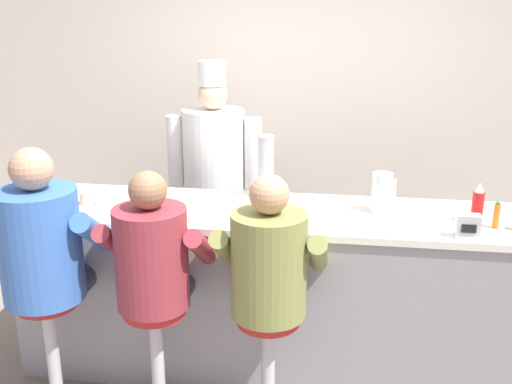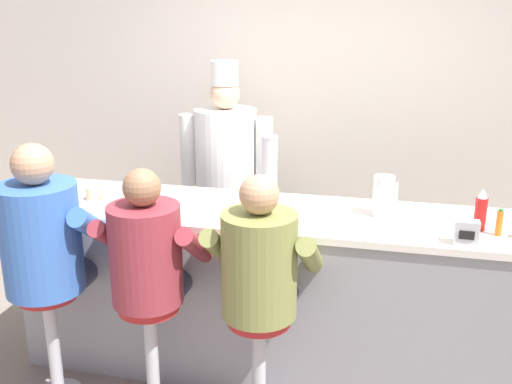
% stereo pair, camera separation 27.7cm
% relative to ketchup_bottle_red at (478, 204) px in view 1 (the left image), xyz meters
% --- Properties ---
extents(wall_back, '(10.00, 0.06, 2.70)m').
position_rel_ketchup_bottle_red_xyz_m(wall_back, '(-1.11, 1.56, 0.20)').
color(wall_back, beige).
rests_on(wall_back, ground_plane).
extents(diner_counter, '(3.11, 0.71, 1.04)m').
position_rel_ketchup_bottle_red_xyz_m(diner_counter, '(-1.11, 0.04, -0.63)').
color(diner_counter, gray).
rests_on(diner_counter, ground_plane).
extents(ketchup_bottle_red, '(0.06, 0.06, 0.23)m').
position_rel_ketchup_bottle_red_xyz_m(ketchup_bottle_red, '(0.00, 0.00, 0.00)').
color(ketchup_bottle_red, red).
rests_on(ketchup_bottle_red, diner_counter).
extents(hot_sauce_bottle_orange, '(0.03, 0.03, 0.15)m').
position_rel_ketchup_bottle_red_xyz_m(hot_sauce_bottle_orange, '(0.09, -0.07, -0.04)').
color(hot_sauce_bottle_orange, orange).
rests_on(hot_sauce_bottle_orange, diner_counter).
extents(water_pitcher_clear, '(0.14, 0.12, 0.23)m').
position_rel_ketchup_bottle_red_xyz_m(water_pitcher_clear, '(-0.51, 0.10, 0.01)').
color(water_pitcher_clear, silver).
rests_on(water_pitcher_clear, diner_counter).
extents(breakfast_plate, '(0.23, 0.23, 0.05)m').
position_rel_ketchup_bottle_red_xyz_m(breakfast_plate, '(-2.45, -0.13, -0.09)').
color(breakfast_plate, white).
rests_on(breakfast_plate, diner_counter).
extents(cereal_bowl, '(0.16, 0.16, 0.05)m').
position_rel_ketchup_bottle_red_xyz_m(cereal_bowl, '(-0.91, -0.15, -0.08)').
color(cereal_bowl, white).
rests_on(cereal_bowl, diner_counter).
extents(coffee_mug_tan, '(0.13, 0.09, 0.08)m').
position_rel_ketchup_bottle_red_xyz_m(coffee_mug_tan, '(-2.25, -0.00, -0.07)').
color(coffee_mug_tan, beige).
rests_on(coffee_mug_tan, diner_counter).
extents(cup_stack_steel, '(0.10, 0.10, 0.39)m').
position_rel_ketchup_bottle_red_xyz_m(cup_stack_steel, '(-1.21, 0.29, 0.09)').
color(cup_stack_steel, '#B7BABF').
rests_on(cup_stack_steel, diner_counter).
extents(napkin_dispenser_chrome, '(0.12, 0.07, 0.13)m').
position_rel_ketchup_bottle_red_xyz_m(napkin_dispenser_chrome, '(-0.09, -0.24, -0.04)').
color(napkin_dispenser_chrome, silver).
rests_on(napkin_dispenser_chrome, diner_counter).
extents(diner_seated_blue, '(0.65, 0.64, 1.51)m').
position_rel_ketchup_bottle_red_xyz_m(diner_seated_blue, '(-2.29, -0.50, -0.20)').
color(diner_seated_blue, '#B2B5BA').
rests_on(diner_seated_blue, ground_plane).
extents(diner_seated_maroon, '(0.57, 0.56, 1.42)m').
position_rel_ketchup_bottle_red_xyz_m(diner_seated_maroon, '(-1.68, -0.51, -0.24)').
color(diner_seated_maroon, '#B2B5BA').
rests_on(diner_seated_maroon, ground_plane).
extents(diner_seated_olive, '(0.58, 0.57, 1.42)m').
position_rel_ketchup_bottle_red_xyz_m(diner_seated_olive, '(-1.08, -0.51, -0.24)').
color(diner_seated_olive, '#B2B5BA').
rests_on(diner_seated_olive, ground_plane).
extents(cook_in_whites_near, '(0.71, 0.45, 1.81)m').
position_rel_ketchup_bottle_red_xyz_m(cook_in_whites_near, '(-1.68, 0.96, -0.15)').
color(cook_in_whites_near, '#232328').
rests_on(cook_in_whites_near, ground_plane).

